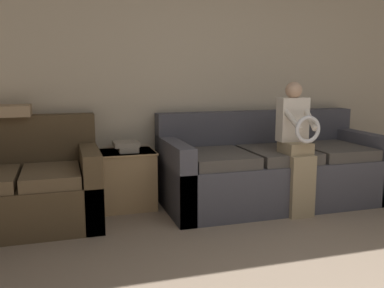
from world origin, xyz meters
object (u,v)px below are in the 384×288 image
Objects in this scene: couch_side at (22,188)px; side_shelf at (128,179)px; couch_main at (271,170)px; book_stack at (127,146)px; throw_pillow at (9,110)px; child_left_seated at (297,142)px.

side_shelf is (0.98, 0.19, -0.03)m from couch_side.
couch_main reaches higher than book_stack.
throw_pillow is at bearing 173.49° from book_stack.
side_shelf is at bearing -51.71° from book_stack.
couch_side is 0.75m from throw_pillow.
couch_side is at bearing -73.04° from throw_pillow.
couch_side is 1.07× the size of child_left_seated.
side_shelf is 0.33m from book_stack.
throw_pillow is (-2.55, 0.37, 0.66)m from couch_main.
couch_side is at bearing 169.37° from child_left_seated.
couch_main is 3.93× the size of side_shelf.
book_stack is 0.73× the size of throw_pillow.
child_left_seated reaches higher than couch_main.
couch_main is at bearing -9.49° from book_stack.
side_shelf is 1.99× the size of book_stack.
couch_main is 5.75× the size of throw_pillow.
book_stack is at bearing 170.51° from couch_main.
throw_pillow is (-0.10, 0.32, 0.68)m from couch_side.
child_left_seated is (2.49, -0.47, 0.37)m from couch_side.
book_stack is (-0.00, 0.01, 0.33)m from side_shelf.
book_stack is at bearing -6.51° from throw_pillow.
throw_pillow reaches higher than side_shelf.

